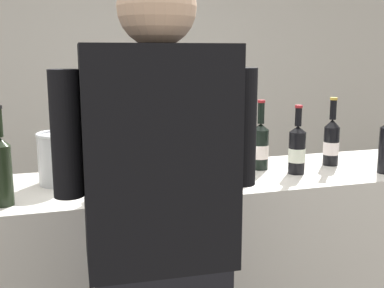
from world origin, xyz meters
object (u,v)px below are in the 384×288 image
(wine_bottle_2, at_px, (139,158))
(person_guest, at_px, (161,285))
(ice_bucket, at_px, (62,158))
(person_server, at_px, (159,174))
(wine_bottle_4, at_px, (331,141))
(wine_bottle_1, at_px, (297,149))
(wine_bottle_5, at_px, (119,159))
(wine_bottle_6, at_px, (1,168))
(wine_glass, at_px, (247,154))
(wine_bottle_3, at_px, (260,146))

(wine_bottle_2, distance_m, person_guest, 0.68)
(ice_bucket, height_order, person_server, person_server)
(wine_bottle_2, relative_size, wine_bottle_4, 0.91)
(wine_bottle_1, distance_m, wine_bottle_5, 0.79)
(ice_bucket, bearing_deg, wine_bottle_6, -131.08)
(wine_bottle_2, xyz_separation_m, person_server, (0.23, 0.67, -0.25))
(wine_bottle_5, bearing_deg, person_guest, -86.86)
(wine_bottle_6, distance_m, ice_bucket, 0.32)
(wine_bottle_2, distance_m, person_server, 0.75)
(wine_bottle_1, xyz_separation_m, wine_bottle_6, (-1.22, -0.10, 0.03))
(wine_bottle_5, xyz_separation_m, ice_bucket, (-0.22, 0.15, -0.01))
(wine_bottle_5, xyz_separation_m, person_server, (0.32, 0.72, -0.26))
(wine_bottle_2, bearing_deg, wine_bottle_6, -163.88)
(person_server, bearing_deg, wine_bottle_1, -56.55)
(wine_bottle_1, relative_size, person_guest, 0.18)
(wine_bottle_5, relative_size, person_guest, 0.19)
(wine_bottle_4, xyz_separation_m, ice_bucket, (-1.25, 0.04, -0.01))
(wine_bottle_1, xyz_separation_m, person_guest, (-0.76, -0.59, -0.24))
(person_server, height_order, person_guest, person_guest)
(wine_bottle_4, height_order, wine_bottle_6, wine_bottle_6)
(wine_bottle_5, distance_m, wine_glass, 0.54)
(ice_bucket, relative_size, person_guest, 0.12)
(person_server, bearing_deg, wine_bottle_2, -109.21)
(wine_bottle_3, xyz_separation_m, wine_bottle_5, (-0.67, -0.13, 0.01))
(wine_bottle_2, height_order, wine_bottle_5, wine_bottle_5)
(wine_bottle_2, relative_size, person_guest, 0.17)
(wine_bottle_2, relative_size, wine_glass, 1.81)
(wine_bottle_5, bearing_deg, wine_bottle_3, 11.14)
(person_guest, bearing_deg, wine_bottle_4, 34.44)
(wine_bottle_3, bearing_deg, wine_glass, -130.71)
(wine_bottle_1, distance_m, wine_bottle_3, 0.17)
(ice_bucket, bearing_deg, wine_bottle_5, -33.72)
(wine_bottle_3, bearing_deg, wine_bottle_6, -168.34)
(wine_bottle_1, xyz_separation_m, wine_glass, (-0.25, -0.03, -0.00))
(ice_bucket, distance_m, person_guest, 0.80)
(wine_bottle_1, distance_m, person_server, 0.89)
(person_server, bearing_deg, wine_bottle_6, -132.53)
(wine_glass, bearing_deg, wine_bottle_5, 177.98)
(wine_bottle_4, distance_m, wine_bottle_6, 1.48)
(wine_bottle_1, bearing_deg, wine_bottle_5, -179.33)
(wine_bottle_4, bearing_deg, wine_bottle_2, -176.76)
(wine_bottle_2, distance_m, wine_glass, 0.46)
(wine_bottle_3, relative_size, ice_bucket, 1.51)
(wine_bottle_5, bearing_deg, ice_bucket, 146.28)
(wine_bottle_1, distance_m, person_guest, 0.99)
(wine_bottle_1, distance_m, wine_bottle_6, 1.23)
(wine_bottle_3, relative_size, person_server, 0.19)
(wine_bottle_2, relative_size, person_server, 0.17)
(wine_bottle_5, distance_m, person_server, 0.84)
(wine_bottle_1, height_order, wine_bottle_3, wine_bottle_3)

